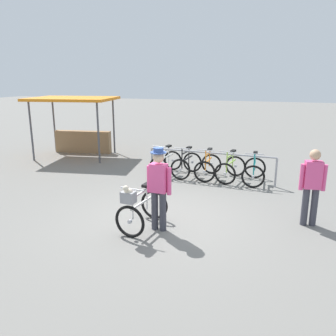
{
  "coord_description": "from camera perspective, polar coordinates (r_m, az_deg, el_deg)",
  "views": [
    {
      "loc": [
        2.45,
        -6.62,
        3.05
      ],
      "look_at": [
        -0.13,
        0.66,
        1.0
      ],
      "focal_mm": 36.74,
      "sensor_mm": 36.0,
      "label": 1
    }
  ],
  "objects": [
    {
      "name": "ground_plane",
      "position": [
        7.69,
        -0.73,
        -8.51
      ],
      "size": [
        80.0,
        80.0,
        0.0
      ],
      "primitive_type": "plane",
      "color": "slate"
    },
    {
      "name": "bike_rack_rail",
      "position": [
        10.44,
        7.02,
        1.64
      ],
      "size": [
        3.91,
        0.17,
        0.88
      ],
      "color": "#99999E",
      "rests_on": "ground"
    },
    {
      "name": "racked_bike_white",
      "position": [
        11.13,
        -0.33,
        0.9
      ],
      "size": [
        0.79,
        1.17,
        0.97
      ],
      "color": "black",
      "rests_on": "ground"
    },
    {
      "name": "racked_bike_black",
      "position": [
        10.9,
        3.1,
        0.58
      ],
      "size": [
        0.76,
        1.16,
        0.97
      ],
      "color": "black",
      "rests_on": "ground"
    },
    {
      "name": "racked_bike_orange",
      "position": [
        10.71,
        6.66,
        0.24
      ],
      "size": [
        0.68,
        1.11,
        0.97
      ],
      "color": "black",
      "rests_on": "ground"
    },
    {
      "name": "racked_bike_lime",
      "position": [
        10.56,
        10.33,
        -0.11
      ],
      "size": [
        0.81,
        1.18,
        0.97
      ],
      "color": "black",
      "rests_on": "ground"
    },
    {
      "name": "racked_bike_teal",
      "position": [
        10.46,
        14.09,
        -0.46
      ],
      "size": [
        0.71,
        1.13,
        0.97
      ],
      "color": "black",
      "rests_on": "ground"
    },
    {
      "name": "featured_bicycle",
      "position": [
        7.04,
        -4.74,
        -6.56
      ],
      "size": [
        0.77,
        1.24,
        1.09
      ],
      "color": "black",
      "rests_on": "ground"
    },
    {
      "name": "person_with_featured_bike",
      "position": [
        6.87,
        -1.56,
        -2.97
      ],
      "size": [
        0.53,
        0.32,
        1.72
      ],
      "color": "#383842",
      "rests_on": "ground"
    },
    {
      "name": "pedestrian_with_backpack",
      "position": [
        7.71,
        22.76,
        -2.24
      ],
      "size": [
        0.52,
        0.38,
        1.64
      ],
      "color": "#383842",
      "rests_on": "ground"
    },
    {
      "name": "market_stall",
      "position": [
        14.23,
        -14.77,
        7.68
      ],
      "size": [
        3.47,
        2.83,
        2.3
      ],
      "color": "#4C4C51",
      "rests_on": "ground"
    }
  ]
}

